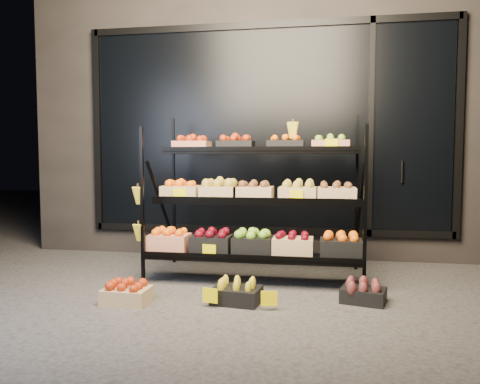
# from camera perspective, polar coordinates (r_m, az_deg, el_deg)

# --- Properties ---
(ground) EXTENTS (24.00, 24.00, 0.00)m
(ground) POSITION_cam_1_polar(r_m,az_deg,el_deg) (4.23, 0.76, -12.42)
(ground) COLOR #514F4C
(ground) RESTS_ON ground
(building) EXTENTS (6.00, 2.08, 3.50)m
(building) POSITION_cam_1_polar(r_m,az_deg,el_deg) (6.64, 4.27, 8.82)
(building) COLOR #2D2826
(building) RESTS_ON ground
(display_rack) EXTENTS (2.18, 1.02, 1.69)m
(display_rack) POSITION_cam_1_polar(r_m,az_deg,el_deg) (4.66, 1.79, -1.00)
(display_rack) COLOR black
(display_rack) RESTS_ON ground
(tag_floor_a) EXTENTS (0.13, 0.01, 0.12)m
(tag_floor_a) POSITION_cam_1_polar(r_m,az_deg,el_deg) (3.88, -3.67, -13.04)
(tag_floor_a) COLOR #F6E000
(tag_floor_a) RESTS_ON ground
(tag_floor_b) EXTENTS (0.13, 0.01, 0.12)m
(tag_floor_b) POSITION_cam_1_polar(r_m,az_deg,el_deg) (3.80, 3.57, -13.40)
(tag_floor_b) COLOR #F6E000
(tag_floor_b) RESTS_ON ground
(floor_crate_left) EXTENTS (0.38, 0.28, 0.19)m
(floor_crate_left) POSITION_cam_1_polar(r_m,az_deg,el_deg) (4.08, -13.65, -11.81)
(floor_crate_left) COLOR tan
(floor_crate_left) RESTS_ON ground
(floor_crate_midleft) EXTENTS (0.42, 0.34, 0.20)m
(floor_crate_midleft) POSITION_cam_1_polar(r_m,az_deg,el_deg) (3.98, -0.41, -12.10)
(floor_crate_midleft) COLOR black
(floor_crate_midleft) RESTS_ON ground
(floor_crate_right) EXTENTS (0.41, 0.34, 0.19)m
(floor_crate_right) POSITION_cam_1_polar(r_m,az_deg,el_deg) (4.12, 14.81, -11.73)
(floor_crate_right) COLOR black
(floor_crate_right) RESTS_ON ground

